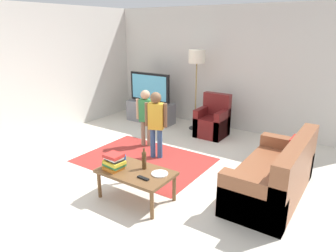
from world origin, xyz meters
name	(u,v)px	position (x,y,z in m)	size (l,w,h in m)	color
ground	(147,174)	(0.00, 0.00, 0.00)	(7.80, 7.80, 0.00)	beige
wall_back	(228,69)	(0.00, 3.00, 1.35)	(6.00, 0.12, 2.70)	silver
wall_left	(26,74)	(-3.00, 0.00, 1.35)	(0.12, 6.00, 2.70)	silver
area_rug	(144,160)	(-0.37, 0.40, 0.00)	(2.20, 1.60, 0.01)	#9E2D28
tv_stand	(151,112)	(-1.66, 2.30, 0.24)	(1.20, 0.44, 0.50)	slate
tv	(150,88)	(-1.66, 2.28, 0.85)	(1.10, 0.28, 0.71)	black
couch	(277,177)	(1.89, 0.48, 0.29)	(0.80, 1.80, 0.86)	brown
armchair	(213,122)	(0.05, 2.26, 0.30)	(0.60, 0.60, 0.90)	maroon
floor_lamp	(197,61)	(-0.49, 2.45, 1.54)	(0.36, 0.36, 1.78)	#262626
child_near_tv	(146,113)	(-0.78, 0.98, 0.67)	(0.35, 0.22, 1.12)	gray
child_center	(156,119)	(-0.27, 0.63, 0.72)	(0.38, 0.23, 1.20)	#33598C
coffee_table	(136,174)	(0.33, -0.66, 0.37)	(1.00, 0.60, 0.42)	brown
book_stack	(114,162)	(0.05, -0.78, 0.53)	(0.30, 0.25, 0.22)	orange
bottle	(144,160)	(0.38, -0.54, 0.54)	(0.06, 0.06, 0.30)	#4C3319
tv_remote	(143,178)	(0.55, -0.78, 0.43)	(0.17, 0.05, 0.02)	black
soda_can	(124,159)	(0.03, -0.56, 0.48)	(0.07, 0.07, 0.12)	#2659B2
plate	(160,174)	(0.65, -0.56, 0.43)	(0.22, 0.22, 0.02)	white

